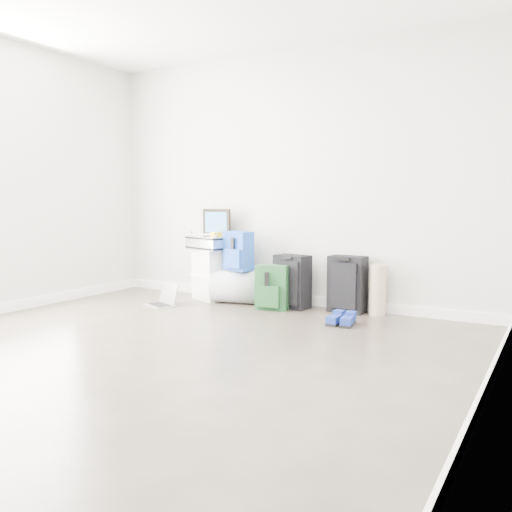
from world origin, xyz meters
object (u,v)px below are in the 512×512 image
Objects in this scene: duffel_bag at (240,287)px; laptop at (163,300)px; large_suitcase at (292,282)px; carry_on at (347,284)px; boxes_stack at (212,274)px; briefcase at (212,243)px.

laptop is at bearing -153.13° from duffel_bag.
carry_on is (0.57, 0.08, 0.01)m from large_suitcase.
laptop is at bearing -90.26° from boxes_stack.
boxes_stack reaches higher than laptop.
boxes_stack is 0.41m from duffel_bag.
briefcase reaches higher than boxes_stack.
large_suitcase reaches higher than duffel_bag.
boxes_stack is 1.16× the size of briefcase.
briefcase reaches higher than carry_on.
duffel_bag is at bearing 62.37° from laptop.
large_suitcase is (1.00, 0.00, -0.01)m from boxes_stack.
briefcase is at bearing 89.19° from laptop.
carry_on is at bearing 26.26° from boxes_stack.
laptop is (-0.24, -0.57, -0.59)m from briefcase.
briefcase is at bearing 161.55° from duffel_bag.
carry_on is (1.58, 0.09, -0.01)m from boxes_stack.
briefcase is 0.85m from laptop.
carry_on is (1.19, 0.12, 0.10)m from duffel_bag.
boxes_stack is 0.98× the size of duffel_bag.
briefcase is at bearing -174.51° from carry_on.
duffel_bag is (0.39, -0.04, -0.11)m from boxes_stack.
briefcase is 1.62m from carry_on.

